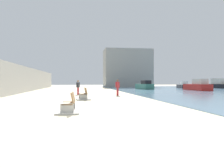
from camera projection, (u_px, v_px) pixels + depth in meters
ground_plane at (79, 93)px, 27.71m from camera, size 120.00×120.00×0.00m
seawall at (16, 79)px, 26.55m from camera, size 0.80×64.00×3.49m
bench_near at (69, 107)px, 10.89m from camera, size 1.16×2.13×0.98m
bench_far at (83, 97)px, 18.39m from camera, size 1.20×2.15×0.98m
person_walking at (78, 86)px, 24.52m from camera, size 0.39×0.41×1.63m
person_standing at (118, 86)px, 23.03m from camera, size 0.47×0.31×1.70m
boat_outer at (198, 86)px, 35.55m from camera, size 1.93×5.84×1.84m
boat_far_left at (183, 86)px, 46.54m from camera, size 2.89×5.99×1.47m
boat_far_right at (216, 85)px, 47.10m from camera, size 2.21×7.39×2.04m
boat_mid_bay at (145, 86)px, 40.12m from camera, size 2.49×4.32×1.62m
harbor_building at (128, 68)px, 57.19m from camera, size 12.00×6.00×9.58m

